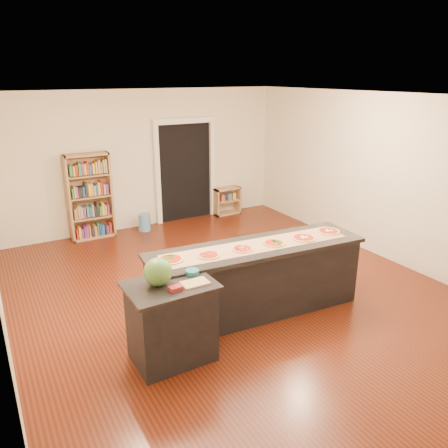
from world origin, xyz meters
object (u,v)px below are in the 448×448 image
kitchen_island (256,279)px  watermelon (158,272)px  waste_bin (145,222)px  side_counter (172,322)px  bookshelf (90,197)px  low_shelf (227,201)px

kitchen_island → watermelon: 1.66m
watermelon → waste_bin: bearing=72.5°
side_counter → bookshelf: 4.39m
low_shelf → watermelon: watermelon is taller
low_shelf → watermelon: 5.55m
kitchen_island → watermelon: size_ratio=9.52×
waste_bin → side_counter: bearing=-105.9°
kitchen_island → waste_bin: 3.86m
kitchen_island → waste_bin: size_ratio=8.31×
watermelon → low_shelf: bearing=52.2°
kitchen_island → bookshelf: bookshelf is taller
waste_bin → kitchen_island: bearing=-87.3°
watermelon → bookshelf: bearing=86.0°
waste_bin → watermelon: bearing=-107.5°
side_counter → waste_bin: side_counter is taller
side_counter → waste_bin: 4.42m
side_counter → watermelon: size_ratio=3.08×
kitchen_island → side_counter: (-1.39, -0.40, -0.01)m
bookshelf → low_shelf: size_ratio=2.68×
low_shelf → waste_bin: 2.05m
bookshelf → waste_bin: bookshelf is taller
kitchen_island → bookshelf: 4.16m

